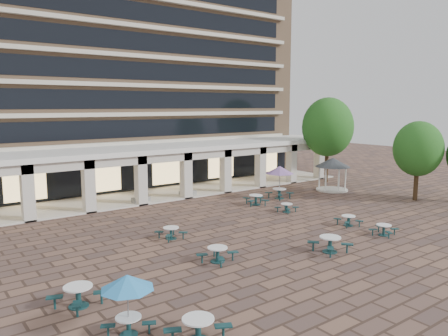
{
  "coord_description": "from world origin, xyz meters",
  "views": [
    {
      "loc": [
        -17.24,
        -18.99,
        7.87
      ],
      "look_at": [
        -0.85,
        3.0,
        3.95
      ],
      "focal_mm": 35.0,
      "sensor_mm": 36.0,
      "label": 1
    }
  ],
  "objects": [
    {
      "name": "picnic_table_5",
      "position": [
        -9.74,
        -7.47,
        0.5
      ],
      "size": [
        2.2,
        2.2,
        0.83
      ],
      "rotation": [
        0.0,
        0.0,
        0.31
      ],
      "color": "#153D40",
      "rests_on": "ground"
    },
    {
      "name": "ground",
      "position": [
        0.0,
        0.0,
        0.0
      ],
      "size": [
        120.0,
        120.0,
        0.0
      ],
      "primitive_type": "plane",
      "color": "brown",
      "rests_on": "ground"
    },
    {
      "name": "picnic_table_8",
      "position": [
        -4.73,
        3.08,
        0.42
      ],
      "size": [
        1.64,
        1.64,
        0.71
      ],
      "rotation": [
        0.0,
        0.0,
        0.05
      ],
      "color": "#153D40",
      "rests_on": "ground"
    },
    {
      "name": "planter_right",
      "position": [
        2.58,
        12.9,
        0.59
      ],
      "size": [
        1.5,
        0.82,
        1.36
      ],
      "color": "gray",
      "rests_on": "ground"
    },
    {
      "name": "picnic_table_10",
      "position": [
        5.47,
        3.67,
        0.39
      ],
      "size": [
        1.62,
        1.62,
        0.65
      ],
      "rotation": [
        0.0,
        0.0,
        0.17
      ],
      "color": "#153D40",
      "rests_on": "ground"
    },
    {
      "name": "tree_east_c",
      "position": [
        18.0,
        10.52,
        5.7
      ],
      "size": [
        5.24,
        5.24,
        8.72
      ],
      "color": "#3F2E19",
      "rests_on": "ground"
    },
    {
      "name": "picnic_table_13",
      "position": [
        5.21,
        6.88,
        0.48
      ],
      "size": [
        2.2,
        2.2,
        0.81
      ],
      "rotation": [
        0.0,
        0.0,
        -0.4
      ],
      "color": "#153D40",
      "rests_on": "ground"
    },
    {
      "name": "retail_arcade",
      "position": [
        0.0,
        14.8,
        3.0
      ],
      "size": [
        42.0,
        6.6,
        4.4
      ],
      "color": "white",
      "rests_on": "ground"
    },
    {
      "name": "gazebo",
      "position": [
        14.87,
        7.17,
        2.3
      ],
      "size": [
        3.28,
        3.28,
        3.05
      ],
      "rotation": [
        0.0,
        0.0,
        0.16
      ],
      "color": "beige",
      "rests_on": "ground"
    },
    {
      "name": "picnic_table_3",
      "position": [
        6.05,
        -4.1,
        0.4
      ],
      "size": [
        1.73,
        1.73,
        0.67
      ],
      "rotation": [
        0.0,
        0.0,
        0.24
      ],
      "color": "#153D40",
      "rests_on": "ground"
    },
    {
      "name": "picnic_table_11",
      "position": [
        8.4,
        7.49,
        2.36
      ],
      "size": [
        2.41,
        2.41,
        2.78
      ],
      "rotation": [
        0.0,
        0.0,
        0.07
      ],
      "color": "#153D40",
      "rests_on": "ground"
    },
    {
      "name": "tree_east_a",
      "position": [
        17.15,
        0.23,
        4.33
      ],
      "size": [
        3.98,
        3.98,
        6.63
      ],
      "color": "#3F2E19",
      "rests_on": "ground"
    },
    {
      "name": "picnic_table_9",
      "position": [
        -4.79,
        -1.72,
        0.46
      ],
      "size": [
        2.1,
        2.1,
        0.77
      ],
      "rotation": [
        0.0,
        0.0,
        0.38
      ],
      "color": "#153D40",
      "rests_on": "ground"
    },
    {
      "name": "planter_left",
      "position": [
        -1.91,
        12.9,
        0.49
      ],
      "size": [
        1.5,
        0.67,
        1.25
      ],
      "color": "gray",
      "rests_on": "ground"
    },
    {
      "name": "picnic_table_7",
      "position": [
        6.11,
        -1.43,
        0.41
      ],
      "size": [
        1.77,
        1.77,
        0.68
      ],
      "rotation": [
        0.0,
        0.0,
        -0.27
      ],
      "color": "#153D40",
      "rests_on": "ground"
    },
    {
      "name": "picnic_table_4",
      "position": [
        -11.44,
        -5.69,
        1.84
      ],
      "size": [
        1.88,
        1.88,
        2.17
      ],
      "rotation": [
        0.0,
        0.0,
        0.29
      ],
      "color": "#153D40",
      "rests_on": "ground"
    },
    {
      "name": "picnic_table_2",
      "position": [
        0.97,
        -4.16,
        0.52
      ],
      "size": [
        2.02,
        2.02,
        0.86
      ],
      "rotation": [
        0.0,
        0.0,
        -0.06
      ],
      "color": "#153D40",
      "rests_on": "ground"
    },
    {
      "name": "apartment_building",
      "position": [
        0.0,
        25.47,
        12.6
      ],
      "size": [
        40.0,
        15.5,
        25.2
      ],
      "color": "#A07B5A",
      "rests_on": "ground"
    },
    {
      "name": "picnic_table_0",
      "position": [
        -12.11,
        -2.48,
        0.51
      ],
      "size": [
        2.33,
        2.33,
        0.85
      ],
      "rotation": [
        0.0,
        0.0,
        0.41
      ],
      "color": "#153D40",
      "rests_on": "ground"
    }
  ]
}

